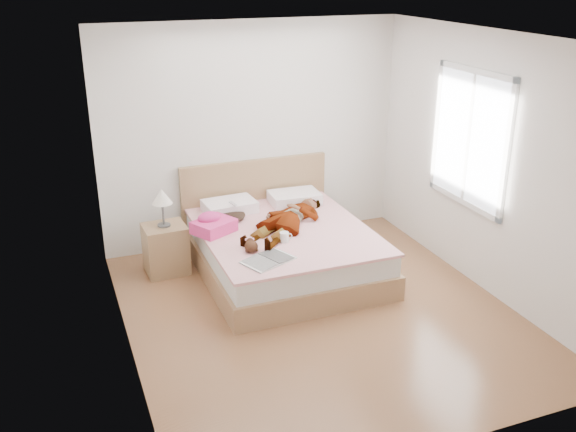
% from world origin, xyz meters
% --- Properties ---
extents(ground, '(4.00, 4.00, 0.00)m').
position_xyz_m(ground, '(0.00, 0.00, 0.00)').
color(ground, '#4D2E18').
rests_on(ground, ground).
extents(woman, '(1.46, 1.41, 0.20)m').
position_xyz_m(woman, '(0.08, 1.06, 0.61)').
color(woman, white).
rests_on(woman, bed).
extents(hair, '(0.51, 0.58, 0.07)m').
position_xyz_m(hair, '(-0.49, 1.51, 0.55)').
color(hair, black).
rests_on(hair, bed).
extents(phone, '(0.09, 0.09, 0.05)m').
position_xyz_m(phone, '(-0.42, 1.46, 0.68)').
color(phone, silver).
rests_on(phone, bed).
extents(room_shell, '(4.00, 4.00, 4.00)m').
position_xyz_m(room_shell, '(1.77, 0.30, 1.50)').
color(room_shell, white).
rests_on(room_shell, ground).
extents(bed, '(1.80, 2.08, 1.00)m').
position_xyz_m(bed, '(0.00, 1.04, 0.28)').
color(bed, olive).
rests_on(bed, ground).
extents(towel, '(0.52, 0.48, 0.22)m').
position_xyz_m(towel, '(-0.73, 1.16, 0.60)').
color(towel, '#FD44A3').
rests_on(towel, bed).
extents(magazine, '(0.56, 0.48, 0.03)m').
position_xyz_m(magazine, '(-0.43, 0.28, 0.52)').
color(magazine, white).
rests_on(magazine, bed).
extents(coffee_mug, '(0.14, 0.10, 0.10)m').
position_xyz_m(coffee_mug, '(-0.12, 0.64, 0.56)').
color(coffee_mug, white).
rests_on(coffee_mug, bed).
extents(plush_toy, '(0.16, 0.22, 0.11)m').
position_xyz_m(plush_toy, '(-0.51, 0.55, 0.57)').
color(plush_toy, black).
rests_on(plush_toy, bed).
extents(nightstand, '(0.46, 0.41, 0.96)m').
position_xyz_m(nightstand, '(-1.20, 1.43, 0.32)').
color(nightstand, brown).
rests_on(nightstand, ground).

